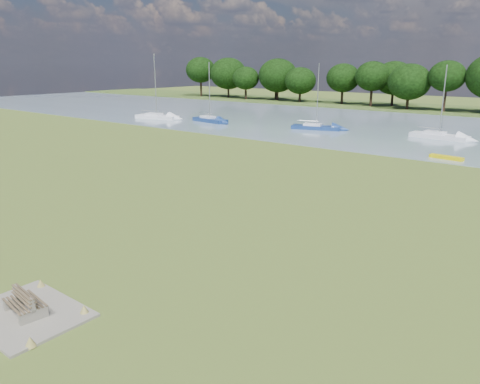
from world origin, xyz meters
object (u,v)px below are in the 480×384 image
Objects in this scene: sailboat_1 at (438,134)px; sailboat_2 at (210,118)px; sailboat_5 at (316,126)px; sailboat_3 at (156,115)px; kayak at (446,157)px; bench_pair at (25,303)px.

sailboat_2 reaches higher than sailboat_1.
sailboat_2 is 1.02× the size of sailboat_5.
sailboat_5 is at bearing -2.94° from sailboat_3.
kayak is at bearing -64.31° from sailboat_1.
kayak is 0.35× the size of sailboat_2.
kayak is 21.57m from sailboat_5.
sailboat_5 is (-19.22, 9.78, 0.30)m from kayak.
sailboat_3 reaches higher than sailboat_1.
sailboat_2 is at bearing 177.65° from kayak.
sailboat_3 reaches higher than sailboat_5.
kayak is 45.30m from sailboat_3.
sailboat_2 reaches higher than kayak.
sailboat_5 reaches higher than sailboat_1.
bench_pair is 0.21× the size of sailboat_5.
sailboat_3 is at bearing 173.75° from sailboat_5.
sailboat_5 is (-15.52, 47.78, 0.04)m from bench_pair.
bench_pair is at bearing -83.13° from sailboat_1.
sailboat_1 reaches higher than kayak.
bench_pair is 0.21× the size of sailboat_1.
bench_pair is 50.24m from sailboat_5.
bench_pair is at bearing -59.65° from sailboat_3.
sailboat_3 is (-40.79, -7.06, 0.03)m from sailboat_1.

